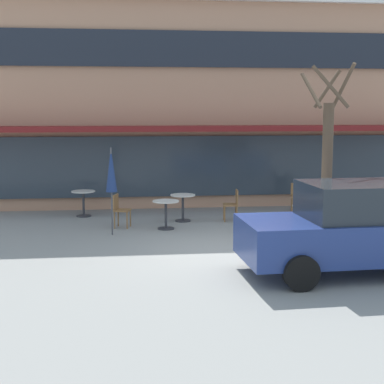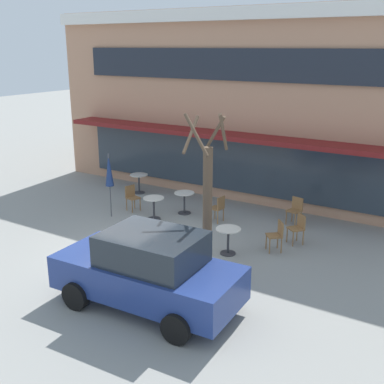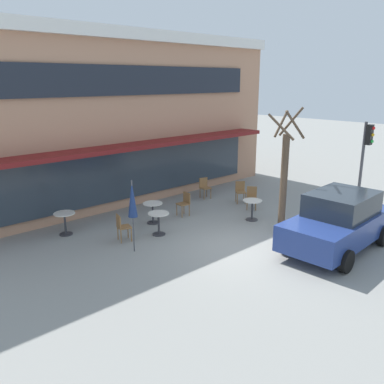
% 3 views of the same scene
% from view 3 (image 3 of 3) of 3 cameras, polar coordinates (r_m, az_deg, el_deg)
% --- Properties ---
extents(ground_plane, '(80.00, 80.00, 0.00)m').
position_cam_3_polar(ground_plane, '(12.63, 7.33, -7.95)').
color(ground_plane, gray).
extents(building_facade, '(16.14, 9.10, 6.91)m').
position_cam_3_polar(building_facade, '(19.55, -15.65, 10.39)').
color(building_facade, tan).
rests_on(building_facade, ground).
extents(cafe_table_near_wall, '(0.70, 0.70, 0.76)m').
position_cam_3_polar(cafe_table_near_wall, '(14.61, -5.52, -2.45)').
color(cafe_table_near_wall, '#333338').
rests_on(cafe_table_near_wall, ground).
extents(cafe_table_streetside, '(0.70, 0.70, 0.76)m').
position_cam_3_polar(cafe_table_streetside, '(14.12, -17.42, -3.76)').
color(cafe_table_streetside, '#333338').
rests_on(cafe_table_streetside, ground).
extents(cafe_table_by_tree, '(0.70, 0.70, 0.76)m').
position_cam_3_polar(cafe_table_by_tree, '(15.03, 8.46, -2.04)').
color(cafe_table_by_tree, '#333338').
rests_on(cafe_table_by_tree, ground).
extents(cafe_table_mid_patio, '(0.70, 0.70, 0.76)m').
position_cam_3_polar(cafe_table_mid_patio, '(13.52, -4.71, -3.93)').
color(cafe_table_mid_patio, '#333338').
rests_on(cafe_table_mid_patio, ground).
extents(patio_umbrella_green_folded, '(0.28, 0.28, 2.20)m').
position_cam_3_polar(patio_umbrella_green_folded, '(11.96, -8.38, -1.04)').
color(patio_umbrella_green_folded, '#4C4C51').
rests_on(patio_umbrella_green_folded, ground).
extents(cafe_chair_0, '(0.56, 0.56, 0.89)m').
position_cam_3_polar(cafe_chair_0, '(17.12, 6.81, 0.23)').
color(cafe_chair_0, olive).
rests_on(cafe_chair_0, ground).
extents(cafe_chair_1, '(0.56, 0.56, 0.89)m').
position_cam_3_polar(cafe_chair_1, '(16.37, 8.37, -0.54)').
color(cafe_chair_1, olive).
rests_on(cafe_chair_1, ground).
extents(cafe_chair_2, '(0.48, 0.48, 0.89)m').
position_cam_3_polar(cafe_chair_2, '(17.66, 1.77, 0.81)').
color(cafe_chair_2, olive).
rests_on(cafe_chair_2, ground).
extents(cafe_chair_3, '(0.43, 0.43, 0.89)m').
position_cam_3_polar(cafe_chair_3, '(15.37, -1.05, -1.43)').
color(cafe_chair_3, olive).
rests_on(cafe_chair_3, ground).
extents(cafe_chair_4, '(0.49, 0.49, 0.89)m').
position_cam_3_polar(cafe_chair_4, '(13.12, -9.81, -4.68)').
color(cafe_chair_4, olive).
rests_on(cafe_chair_4, ground).
extents(parked_sedan, '(4.27, 2.15, 1.76)m').
position_cam_3_polar(parked_sedan, '(13.03, 19.89, -3.90)').
color(parked_sedan, navy).
rests_on(parked_sedan, ground).
extents(street_tree, '(1.06, 1.05, 4.15)m').
position_cam_3_polar(street_tree, '(13.99, 12.80, 2.31)').
color(street_tree, brown).
rests_on(street_tree, ground).
extents(traffic_light_pole, '(0.26, 0.43, 3.40)m').
position_cam_3_polar(traffic_light_pole, '(17.77, 23.20, 5.49)').
color(traffic_light_pole, '#47474C').
rests_on(traffic_light_pole, ground).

